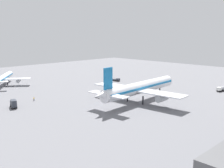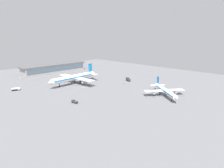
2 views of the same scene
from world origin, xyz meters
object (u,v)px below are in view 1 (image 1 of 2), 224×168
(airplane_at_gate, at_px, (139,88))
(pushback_tractor, at_px, (117,80))
(ground_crew_worker, at_px, (34,99))
(fuel_truck, at_px, (222,89))
(airplane_taxiing, at_px, (3,78))
(catering_truck, at_px, (13,104))

(airplane_at_gate, height_order, pushback_tractor, airplane_at_gate)
(ground_crew_worker, bearing_deg, fuel_truck, -2.87)
(airplane_taxiing, bearing_deg, pushback_tractor, -85.17)
(fuel_truck, distance_m, catering_truck, 100.26)
(airplane_at_gate, bearing_deg, catering_truck, 142.16)
(pushback_tractor, xyz_separation_m, fuel_truck, (16.76, -58.58, 0.42))
(airplane_taxiing, xyz_separation_m, fuel_truck, (72.10, -94.37, -2.84))
(fuel_truck, xyz_separation_m, catering_truck, (-89.47, 45.25, 0.31))
(ground_crew_worker, bearing_deg, airplane_at_gate, -17.09)
(fuel_truck, bearing_deg, ground_crew_worker, -17.16)
(airplane_at_gate, height_order, airplane_taxiing, airplane_at_gate)
(pushback_tractor, distance_m, fuel_truck, 60.93)
(pushback_tractor, height_order, fuel_truck, fuel_truck)
(airplane_taxiing, relative_size, catering_truck, 5.44)
(pushback_tractor, relative_size, fuel_truck, 0.71)
(ground_crew_worker, bearing_deg, airplane_taxiing, 112.23)
(airplane_taxiing, height_order, catering_truck, airplane_taxiing)
(pushback_tractor, xyz_separation_m, catering_truck, (-72.71, -13.33, 0.73))
(airplane_at_gate, relative_size, fuel_truck, 8.37)
(ground_crew_worker, bearing_deg, pushback_tractor, 37.84)
(airplane_at_gate, xyz_separation_m, airplane_taxiing, (-25.69, 78.14, -1.86))
(airplane_at_gate, height_order, fuel_truck, airplane_at_gate)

